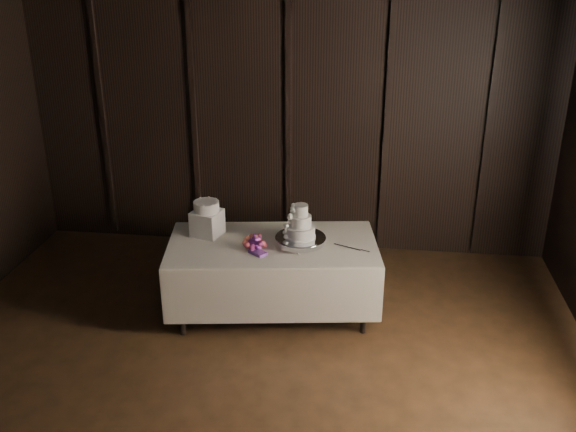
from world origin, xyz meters
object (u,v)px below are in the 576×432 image
(wedding_cake, at_px, (298,225))
(box_pedestal, at_px, (207,223))
(cake_stand, at_px, (300,241))
(small_cake, at_px, (206,206))
(display_table, at_px, (273,275))
(bouquet, at_px, (255,243))

(wedding_cake, bearing_deg, box_pedestal, 156.03)
(cake_stand, height_order, small_cake, small_cake)
(wedding_cake, bearing_deg, small_cake, 156.03)
(display_table, bearing_deg, box_pedestal, 161.83)
(small_cake, bearing_deg, box_pedestal, 0.00)
(cake_stand, height_order, box_pedestal, box_pedestal)
(box_pedestal, bearing_deg, wedding_cake, -9.30)
(small_cake, bearing_deg, display_table, -9.91)
(box_pedestal, height_order, small_cake, small_cake)
(display_table, distance_m, bouquet, 0.45)
(wedding_cake, height_order, box_pedestal, wedding_cake)
(bouquet, distance_m, box_pedestal, 0.57)
(cake_stand, distance_m, wedding_cake, 0.18)
(bouquet, bearing_deg, cake_stand, 14.59)
(bouquet, bearing_deg, small_cake, 154.50)
(bouquet, distance_m, small_cake, 0.62)
(display_table, xyz_separation_m, box_pedestal, (-0.66, 0.12, 0.47))
(bouquet, bearing_deg, wedding_cake, 13.58)
(box_pedestal, distance_m, small_cake, 0.17)
(bouquet, xyz_separation_m, small_cake, (-0.51, 0.24, 0.24))
(display_table, distance_m, small_cake, 0.93)
(box_pedestal, bearing_deg, bouquet, -25.50)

